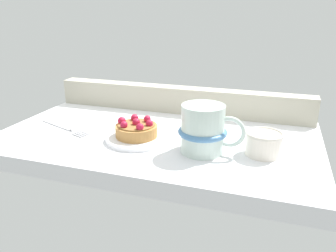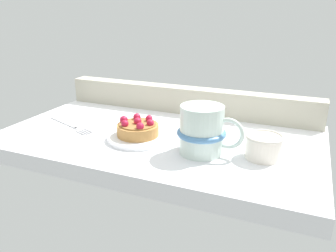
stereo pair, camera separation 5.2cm
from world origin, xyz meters
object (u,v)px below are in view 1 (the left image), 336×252
dessert_fork (64,127)px  sugar_bowl (264,143)px  dessert_plate (137,138)px  coffee_mug (204,129)px  raspberry_tart (136,129)px

dessert_fork → sugar_bowl: sugar_bowl is taller
dessert_plate → dessert_fork: 19.87cm
dessert_fork → sugar_bowl: size_ratio=2.23×
coffee_mug → dessert_fork: 35.49cm
raspberry_tart → dessert_fork: bearing=176.1°
coffee_mug → dessert_fork: size_ratio=0.81×
dessert_fork → dessert_plate: bearing=-3.9°
raspberry_tart → sugar_bowl: size_ratio=1.23×
coffee_mug → dessert_fork: (-35.08, 2.80, -4.56)cm
coffee_mug → sugar_bowl: size_ratio=1.80×
dessert_fork → sugar_bowl: 46.86cm
sugar_bowl → coffee_mug: bearing=-168.5°
raspberry_tart → sugar_bowl: 27.03cm
coffee_mug → sugar_bowl: (11.72, 2.38, -2.33)cm
dessert_fork → raspberry_tart: bearing=-3.9°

